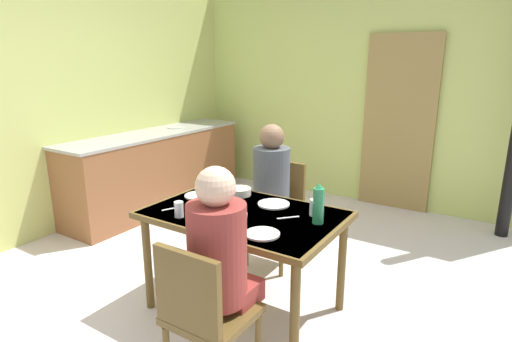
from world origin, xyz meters
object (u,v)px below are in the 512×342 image
person_far_diner (271,178)px  chair_near_diner (203,313)px  kitchen_counter (157,169)px  dining_table (244,223)px  chair_far_diner (278,206)px  water_bottle_green_near (318,204)px  person_near_diner (219,250)px  serving_bowl_center (240,192)px

person_far_diner → chair_near_diner: bearing=107.8°
kitchen_counter → dining_table: kitchen_counter is taller
dining_table → chair_near_diner: bearing=-70.0°
chair_near_diner → person_far_diner: (-0.45, 1.41, 0.28)m
chair_far_diner → water_bottle_green_near: (0.67, -0.68, 0.35)m
kitchen_counter → person_far_diner: person_far_diner is taller
dining_table → person_near_diner: bearing=-66.1°
dining_table → serving_bowl_center: bearing=129.3°
chair_far_diner → person_near_diner: bearing=107.8°
chair_near_diner → person_near_diner: size_ratio=1.13×
chair_near_diner → serving_bowl_center: (-0.51, 1.05, 0.25)m
chair_near_diner → kitchen_counter: bearing=139.9°
dining_table → chair_far_diner: 0.81m
person_far_diner → kitchen_counter: bearing=-17.1°
kitchen_counter → person_near_diner: size_ratio=3.11×
water_bottle_green_near → serving_bowl_center: size_ratio=1.54×
kitchen_counter → serving_bowl_center: (1.86, -0.95, 0.30)m
dining_table → chair_near_diner: (0.28, -0.77, -0.15)m
person_far_diner → serving_bowl_center: (-0.06, -0.36, -0.03)m
dining_table → person_near_diner: size_ratio=1.67×
chair_far_diner → serving_bowl_center: (-0.06, -0.49, 0.25)m
chair_far_diner → water_bottle_green_near: 1.02m
kitchen_counter → chair_near_diner: (2.37, -2.00, 0.05)m
chair_far_diner → serving_bowl_center: chair_far_diner is taller
chair_far_diner → chair_near_diner: bearing=106.3°
chair_near_diner → person_far_diner: bearing=107.8°
person_near_diner → serving_bowl_center: person_near_diner is taller
chair_near_diner → person_far_diner: size_ratio=1.13×
person_near_diner → serving_bowl_center: size_ratio=4.53×
kitchen_counter → water_bottle_green_near: bearing=-23.8°
kitchen_counter → person_near_diner: 3.03m
kitchen_counter → chair_near_diner: bearing=-40.1°
kitchen_counter → person_far_diner: size_ratio=3.11×
kitchen_counter → chair_near_diner: 3.10m
dining_table → chair_far_diner: bearing=102.5°
chair_near_diner → person_near_diner: (-0.00, 0.14, 0.28)m
kitchen_counter → person_far_diner: (1.92, -0.59, 0.33)m
dining_table → person_near_diner: 0.71m
dining_table → person_far_diner: person_far_diner is taller
dining_table → water_bottle_green_near: bearing=10.1°
chair_near_diner → water_bottle_green_near: size_ratio=3.33×
person_far_diner → dining_table: bearing=105.0°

